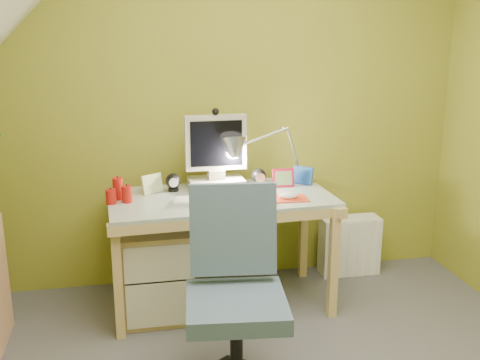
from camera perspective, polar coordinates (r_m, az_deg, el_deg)
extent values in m
cube|color=olive|center=(3.68, -1.85, 7.69)|extent=(3.20, 0.01, 2.40)
cube|color=silver|center=(3.21, -2.96, -2.23)|extent=(0.44, 0.24, 0.02)
cube|color=red|center=(3.31, 4.94, -1.88)|extent=(0.23, 0.17, 0.01)
ellipsoid|color=white|center=(3.31, 4.95, -1.61)|extent=(0.12, 0.08, 0.04)
cylinder|color=#9B6B16|center=(3.31, 1.34, -1.13)|extent=(0.08, 0.08, 0.08)
cube|color=#C2143B|center=(3.55, 4.42, 0.23)|extent=(0.14, 0.02, 0.12)
cube|color=navy|center=(3.62, 6.38, 0.47)|extent=(0.11, 0.10, 0.11)
cube|color=#ADBB80|center=(3.44, -8.94, -0.39)|extent=(0.13, 0.09, 0.12)
cube|color=white|center=(4.04, 11.04, -6.53)|extent=(0.41, 0.17, 0.41)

